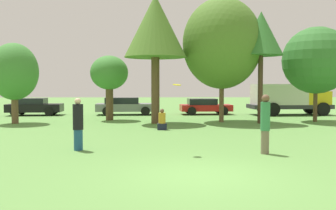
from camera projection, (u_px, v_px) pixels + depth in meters
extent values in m
plane|color=#5B8E42|center=(201.00, 176.00, 9.06)|extent=(120.00, 120.00, 0.00)
cylinder|color=navy|center=(78.00, 140.00, 12.62)|extent=(0.30, 0.30, 0.71)
cylinder|color=black|center=(78.00, 117.00, 12.58)|extent=(0.35, 0.35, 0.87)
sphere|color=beige|center=(78.00, 101.00, 12.55)|extent=(0.22, 0.22, 0.22)
cylinder|color=#726651|center=(265.00, 142.00, 11.97)|extent=(0.26, 0.26, 0.76)
cylinder|color=#337F4C|center=(265.00, 116.00, 11.93)|extent=(0.31, 0.31, 0.93)
sphere|color=brown|center=(266.00, 98.00, 11.90)|extent=(0.26, 0.26, 0.26)
cylinder|color=yellow|center=(177.00, 85.00, 11.91)|extent=(0.27, 0.27, 0.07)
cube|color=#191E33|center=(162.00, 127.00, 18.49)|extent=(0.47, 0.40, 0.32)
cylinder|color=#BF8C26|center=(162.00, 118.00, 18.47)|extent=(0.36, 0.36, 0.53)
sphere|color=brown|center=(162.00, 111.00, 18.45)|extent=(0.21, 0.21, 0.21)
cylinder|color=brown|center=(15.00, 104.00, 21.47)|extent=(0.39, 0.39, 2.27)
ellipsoid|color=#3D7F33|center=(14.00, 72.00, 21.37)|extent=(2.75, 2.75, 3.31)
cylinder|color=brown|center=(109.00, 102.00, 23.53)|extent=(0.48, 0.48, 2.38)
ellipsoid|color=#3D7F33|center=(109.00, 73.00, 23.43)|extent=(2.40, 2.40, 2.17)
cylinder|color=brown|center=(155.00, 91.00, 21.45)|extent=(0.48, 0.48, 3.85)
cone|color=#4C7528|center=(155.00, 26.00, 21.26)|extent=(3.61, 3.61, 3.61)
cylinder|color=brown|center=(222.00, 94.00, 22.41)|extent=(0.28, 0.28, 3.45)
ellipsoid|color=#4C7528|center=(222.00, 44.00, 22.25)|extent=(4.76, 4.76, 5.48)
cylinder|color=#473323|center=(260.00, 90.00, 21.53)|extent=(0.29, 0.29, 3.96)
cone|color=#33702D|center=(261.00, 33.00, 21.36)|extent=(2.55, 2.55, 2.55)
cylinder|color=brown|center=(315.00, 100.00, 22.56)|extent=(0.25, 0.25, 2.63)
sphere|color=#33702D|center=(316.00, 60.00, 22.43)|extent=(4.07, 4.07, 4.07)
cube|color=black|center=(35.00, 108.00, 27.41)|extent=(4.02, 1.87, 0.59)
cube|color=black|center=(31.00, 101.00, 27.35)|extent=(2.24, 1.58, 0.43)
cylinder|color=black|center=(54.00, 110.00, 28.35)|extent=(0.62, 0.20, 0.62)
cylinder|color=black|center=(49.00, 112.00, 26.69)|extent=(0.62, 0.20, 0.62)
cylinder|color=black|center=(22.00, 110.00, 28.15)|extent=(0.62, 0.20, 0.62)
cylinder|color=black|center=(14.00, 112.00, 26.49)|extent=(0.62, 0.20, 0.62)
cube|color=slate|center=(127.00, 107.00, 27.93)|extent=(4.63, 2.05, 0.57)
cube|color=black|center=(122.00, 101.00, 27.87)|extent=(2.58, 1.72, 0.46)
cylinder|color=black|center=(145.00, 109.00, 28.95)|extent=(0.67, 0.23, 0.66)
cylinder|color=black|center=(145.00, 111.00, 27.15)|extent=(0.67, 0.23, 0.66)
cylinder|color=black|center=(109.00, 110.00, 28.73)|extent=(0.67, 0.23, 0.66)
cylinder|color=black|center=(107.00, 111.00, 26.93)|extent=(0.67, 0.23, 0.66)
cube|color=red|center=(206.00, 108.00, 28.27)|extent=(3.97, 1.93, 0.48)
cube|color=black|center=(202.00, 102.00, 28.22)|extent=(2.21, 1.63, 0.46)
cylinder|color=black|center=(219.00, 109.00, 29.24)|extent=(0.65, 0.24, 0.64)
cylinder|color=black|center=(224.00, 111.00, 27.52)|extent=(0.65, 0.24, 0.64)
cylinder|color=black|center=(189.00, 110.00, 29.04)|extent=(0.65, 0.24, 0.64)
cylinder|color=black|center=(192.00, 111.00, 27.32)|extent=(0.65, 0.24, 0.64)
cube|color=#2D2D33|center=(289.00, 106.00, 27.84)|extent=(6.13, 2.47, 0.30)
cube|color=gold|center=(313.00, 98.00, 27.96)|extent=(2.03, 2.14, 1.00)
cube|color=beige|center=(279.00, 94.00, 27.72)|extent=(3.84, 2.34, 1.53)
cylinder|color=black|center=(309.00, 107.00, 29.09)|extent=(0.99, 0.34, 0.98)
cylinder|color=black|center=(323.00, 109.00, 26.95)|extent=(0.99, 0.34, 0.98)
cylinder|color=black|center=(263.00, 108.00, 28.78)|extent=(0.99, 0.34, 0.98)
cylinder|color=black|center=(273.00, 109.00, 26.64)|extent=(0.99, 0.34, 0.98)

